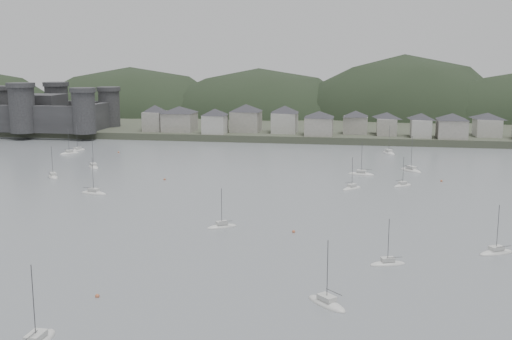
# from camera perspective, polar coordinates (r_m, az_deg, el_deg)

# --- Properties ---
(ground) EXTENTS (900.00, 900.00, 0.00)m
(ground) POSITION_cam_1_polar(r_m,az_deg,el_deg) (99.92, -7.41, -11.12)
(ground) COLOR slate
(ground) RESTS_ON ground
(far_shore_land) EXTENTS (900.00, 250.00, 3.00)m
(far_shore_land) POSITION_cam_1_polar(r_m,az_deg,el_deg) (386.29, 5.53, 5.17)
(far_shore_land) COLOR #383D2D
(far_shore_land) RESTS_ON ground
(forested_ridge) EXTENTS (851.55, 103.94, 102.57)m
(forested_ridge) POSITION_cam_1_polar(r_m,az_deg,el_deg) (362.00, 5.96, 2.77)
(forested_ridge) COLOR black
(forested_ridge) RESTS_ON ground
(castle) EXTENTS (66.00, 43.00, 20.00)m
(castle) POSITION_cam_1_polar(r_m,az_deg,el_deg) (307.63, -19.17, 5.08)
(castle) COLOR #2D2D2F
(castle) RESTS_ON far_shore_land
(waterfront_town) EXTENTS (451.48, 28.46, 12.92)m
(waterfront_town) POSITION_cam_1_polar(r_m,az_deg,el_deg) (274.38, 14.42, 4.26)
(waterfront_town) COLOR gray
(waterfront_town) RESTS_ON far_shore_land
(moored_fleet) EXTENTS (235.59, 178.66, 13.14)m
(moored_fleet) POSITION_cam_1_polar(r_m,az_deg,el_deg) (166.65, -0.53, -2.18)
(moored_fleet) COLOR silver
(moored_fleet) RESTS_ON ground
(mooring_buoys) EXTENTS (152.41, 138.77, 0.70)m
(mooring_buoys) POSITION_cam_1_polar(r_m,az_deg,el_deg) (162.35, 2.47, -2.54)
(mooring_buoys) COLOR #B7603D
(mooring_buoys) RESTS_ON ground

